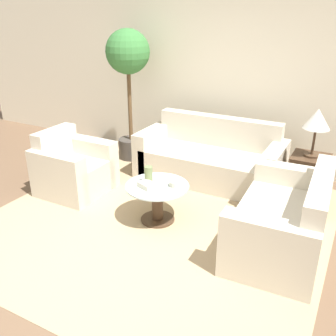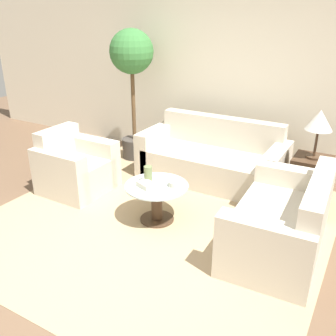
{
  "view_description": "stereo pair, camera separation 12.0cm",
  "coord_description": "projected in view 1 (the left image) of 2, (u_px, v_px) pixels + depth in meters",
  "views": [
    {
      "loc": [
        1.87,
        -2.4,
        2.22
      ],
      "look_at": [
        0.02,
        1.04,
        0.55
      ],
      "focal_mm": 40.0,
      "sensor_mm": 36.0,
      "label": 1
    },
    {
      "loc": [
        1.97,
        -2.35,
        2.22
      ],
      "look_at": [
        0.02,
        1.04,
        0.55
      ],
      "focal_mm": 40.0,
      "sensor_mm": 36.0,
      "label": 2
    }
  ],
  "objects": [
    {
      "name": "ground_plane",
      "position": [
        116.0,
        257.0,
        3.63
      ],
      "size": [
        14.0,
        14.0,
        0.0
      ],
      "primitive_type": "plane",
      "color": "brown"
    },
    {
      "name": "wall_back",
      "position": [
        226.0,
        77.0,
        5.44
      ],
      "size": [
        10.0,
        0.06,
        2.6
      ],
      "color": "beige",
      "rests_on": "ground_plane"
    },
    {
      "name": "rug",
      "position": [
        158.0,
        220.0,
        4.26
      ],
      "size": [
        3.63,
        3.55,
        0.01
      ],
      "color": "tan",
      "rests_on": "ground_plane"
    },
    {
      "name": "sofa_main",
      "position": [
        211.0,
        160.0,
        5.21
      ],
      "size": [
        1.97,
        0.86,
        0.84
      ],
      "color": "beige",
      "rests_on": "ground_plane"
    },
    {
      "name": "armchair",
      "position": [
        72.0,
        170.0,
        4.86
      ],
      "size": [
        0.79,
        0.84,
        0.8
      ],
      "rotation": [
        0.0,
        0.0,
        1.57
      ],
      "color": "beige",
      "rests_on": "ground_plane"
    },
    {
      "name": "loveseat",
      "position": [
        287.0,
        223.0,
        3.66
      ],
      "size": [
        0.87,
        1.49,
        0.82
      ],
      "rotation": [
        0.0,
        0.0,
        -1.53
      ],
      "color": "beige",
      "rests_on": "ground_plane"
    },
    {
      "name": "coffee_table",
      "position": [
        157.0,
        198.0,
        4.15
      ],
      "size": [
        0.7,
        0.7,
        0.44
      ],
      "color": "#422D1E",
      "rests_on": "ground_plane"
    },
    {
      "name": "side_table",
      "position": [
        308.0,
        179.0,
        4.59
      ],
      "size": [
        0.44,
        0.44,
        0.59
      ],
      "color": "#422D1E",
      "rests_on": "ground_plane"
    },
    {
      "name": "table_lamp",
      "position": [
        317.0,
        120.0,
        4.3
      ],
      "size": [
        0.31,
        0.31,
        0.58
      ],
      "color": "#422D1E",
      "rests_on": "side_table"
    },
    {
      "name": "potted_plant",
      "position": [
        128.0,
        69.0,
        5.5
      ],
      "size": [
        0.65,
        0.65,
        1.97
      ],
      "color": "#3D3833",
      "rests_on": "ground_plane"
    },
    {
      "name": "vase",
      "position": [
        148.0,
        175.0,
        4.1
      ],
      "size": [
        0.09,
        0.09,
        0.2
      ],
      "color": "#6B7A4C",
      "rests_on": "coffee_table"
    },
    {
      "name": "bowl",
      "position": [
        176.0,
        184.0,
        4.06
      ],
      "size": [
        0.15,
        0.15,
        0.06
      ],
      "color": "beige",
      "rests_on": "coffee_table"
    },
    {
      "name": "book_stack",
      "position": [
        147.0,
        185.0,
        4.02
      ],
      "size": [
        0.22,
        0.19,
        0.06
      ],
      "rotation": [
        0.0,
        0.0,
        -0.35
      ],
      "color": "beige",
      "rests_on": "coffee_table"
    }
  ]
}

